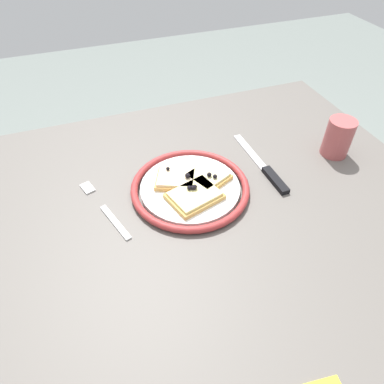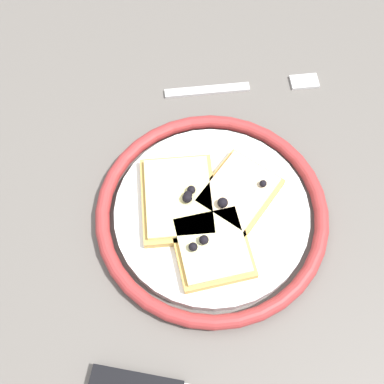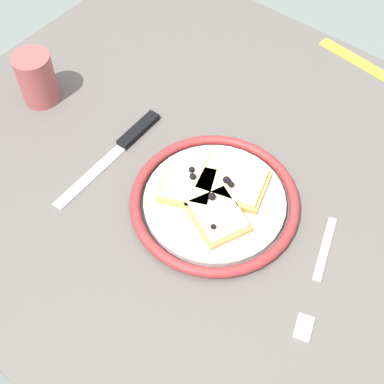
{
  "view_description": "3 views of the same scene",
  "coord_description": "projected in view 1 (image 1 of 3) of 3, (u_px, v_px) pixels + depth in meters",
  "views": [
    {
      "loc": [
        -0.22,
        -0.48,
        1.29
      ],
      "look_at": [
        -0.03,
        0.02,
        0.78
      ],
      "focal_mm": 32.5,
      "sensor_mm": 36.0,
      "label": 1
    },
    {
      "loc": [
        0.21,
        0.07,
        1.28
      ],
      "look_at": [
        -0.04,
        0.02,
        0.78
      ],
      "focal_mm": 47.36,
      "sensor_mm": 36.0,
      "label": 2
    },
    {
      "loc": [
        -0.28,
        0.43,
        1.44
      ],
      "look_at": [
        -0.0,
        0.07,
        0.8
      ],
      "focal_mm": 49.68,
      "sensor_mm": 36.0,
      "label": 3
    }
  ],
  "objects": [
    {
      "name": "ground_plane",
      "position": [
        202.0,
        347.0,
        1.27
      ],
      "size": [
        6.0,
        6.0,
        0.0
      ],
      "primitive_type": "plane",
      "color": "slate"
    },
    {
      "name": "plate",
      "position": [
        190.0,
        188.0,
        0.76
      ],
      "size": [
        0.26,
        0.26,
        0.02
      ],
      "color": "white",
      "rests_on": "dining_table"
    },
    {
      "name": "cup",
      "position": [
        338.0,
        138.0,
        0.84
      ],
      "size": [
        0.06,
        0.06,
        0.09
      ],
      "primitive_type": "cylinder",
      "color": "#A54C4C",
      "rests_on": "dining_table"
    },
    {
      "name": "fork",
      "position": [
        104.0,
        208.0,
        0.73
      ],
      "size": [
        0.08,
        0.2,
        0.0
      ],
      "color": "silver",
      "rests_on": "dining_table"
    },
    {
      "name": "knife",
      "position": [
        268.0,
        172.0,
        0.81
      ],
      "size": [
        0.02,
        0.24,
        0.01
      ],
      "color": "silver",
      "rests_on": "dining_table"
    },
    {
      "name": "dining_table",
      "position": [
        208.0,
        229.0,
        0.81
      ],
      "size": [
        1.01,
        0.84,
        0.76
      ],
      "color": "#5B5651",
      "rests_on": "ground_plane"
    },
    {
      "name": "pizza_slice_side",
      "position": [
        176.0,
        179.0,
        0.77
      ],
      "size": [
        0.11,
        0.1,
        0.03
      ],
      "color": "tan",
      "rests_on": "plate"
    },
    {
      "name": "pizza_slice_far",
      "position": [
        208.0,
        176.0,
        0.77
      ],
      "size": [
        0.11,
        0.11,
        0.03
      ],
      "color": "tan",
      "rests_on": "plate"
    },
    {
      "name": "pizza_slice_near",
      "position": [
        195.0,
        195.0,
        0.73
      ],
      "size": [
        0.12,
        0.11,
        0.03
      ],
      "color": "tan",
      "rests_on": "plate"
    }
  ]
}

